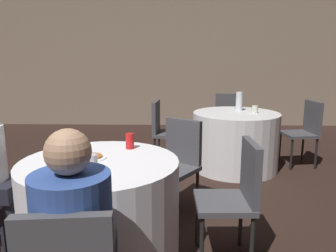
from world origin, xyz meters
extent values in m
cube|color=gray|center=(0.00, 4.91, 1.40)|extent=(16.00, 0.06, 2.80)
cylinder|color=silver|center=(0.05, 0.01, 0.37)|extent=(1.11, 1.11, 0.75)
cylinder|color=white|center=(1.37, 2.06, 0.37)|extent=(1.11, 1.11, 0.75)
cylinder|color=black|center=(-0.63, 0.26, 0.21)|extent=(0.03, 0.03, 0.42)
cube|color=#47474C|center=(0.93, 0.04, 0.44)|extent=(0.41, 0.41, 0.04)
cube|color=#47474C|center=(1.10, 0.05, 0.67)|extent=(0.06, 0.38, 0.42)
cylinder|color=black|center=(0.76, -0.13, 0.21)|extent=(0.03, 0.03, 0.42)
cylinder|color=black|center=(0.75, 0.21, 0.21)|extent=(0.03, 0.03, 0.42)
cylinder|color=black|center=(1.10, -0.12, 0.21)|extent=(0.03, 0.03, 0.42)
cylinder|color=black|center=(1.09, 0.22, 0.21)|extent=(0.03, 0.03, 0.42)
cube|color=#47474C|center=(0.55, 0.73, 0.44)|extent=(0.56, 0.56, 0.04)
cube|color=#47474C|center=(0.65, 0.88, 0.67)|extent=(0.34, 0.26, 0.42)
cylinder|color=black|center=(0.59, 0.49, 0.21)|extent=(0.03, 0.03, 0.42)
cylinder|color=black|center=(0.31, 0.69, 0.21)|extent=(0.03, 0.03, 0.42)
cylinder|color=black|center=(0.79, 0.77, 0.21)|extent=(0.03, 0.03, 0.42)
cylinder|color=black|center=(0.51, 0.97, 0.21)|extent=(0.03, 0.03, 0.42)
cube|color=#47474C|center=(2.24, 2.18, 0.44)|extent=(0.45, 0.45, 0.04)
cube|color=#47474C|center=(2.41, 2.21, 0.67)|extent=(0.10, 0.38, 0.42)
cylinder|color=black|center=(2.09, 1.99, 0.21)|extent=(0.03, 0.03, 0.42)
cylinder|color=black|center=(2.04, 2.33, 0.21)|extent=(0.03, 0.03, 0.42)
cylinder|color=black|center=(2.43, 2.04, 0.21)|extent=(0.03, 0.03, 0.42)
cylinder|color=black|center=(2.38, 2.37, 0.21)|extent=(0.03, 0.03, 0.42)
cube|color=#47474C|center=(1.41, 2.94, 0.44)|extent=(0.42, 0.42, 0.04)
cube|color=#47474C|center=(1.42, 3.12, 0.67)|extent=(0.38, 0.07, 0.42)
cylinder|color=black|center=(1.57, 2.76, 0.21)|extent=(0.03, 0.03, 0.42)
cylinder|color=black|center=(1.23, 2.78, 0.21)|extent=(0.03, 0.03, 0.42)
cylinder|color=black|center=(1.58, 3.10, 0.21)|extent=(0.03, 0.03, 0.42)
cylinder|color=black|center=(1.24, 3.12, 0.21)|extent=(0.03, 0.03, 0.42)
cube|color=#47474C|center=(0.49, 2.16, 0.44)|extent=(0.44, 0.44, 0.04)
cube|color=#47474C|center=(0.32, 2.18, 0.67)|extent=(0.09, 0.38, 0.42)
cylinder|color=black|center=(0.68, 2.31, 0.21)|extent=(0.03, 0.03, 0.42)
cylinder|color=black|center=(0.65, 1.97, 0.21)|extent=(0.03, 0.03, 0.42)
cylinder|color=black|center=(0.34, 2.35, 0.21)|extent=(0.03, 0.03, 0.42)
cylinder|color=black|center=(0.31, 2.01, 0.21)|extent=(0.03, 0.03, 0.42)
cylinder|color=#33519E|center=(0.14, -0.86, 0.72)|extent=(0.34, 0.34, 0.52)
sphere|color=tan|center=(0.14, -0.86, 1.07)|extent=(0.19, 0.19, 0.19)
cylinder|color=black|center=(-0.60, 0.08, 0.23)|extent=(0.24, 0.24, 0.46)
cube|color=black|center=(-0.71, 0.09, 0.51)|extent=(0.35, 0.33, 0.12)
cylinder|color=white|center=(-0.02, 0.09, 0.75)|extent=(0.23, 0.23, 0.01)
cylinder|color=#B25B23|center=(-0.02, 0.09, 0.76)|extent=(0.16, 0.16, 0.01)
cylinder|color=red|center=(0.22, 0.34, 0.81)|extent=(0.07, 0.07, 0.12)
cylinder|color=silver|center=(0.07, -0.23, 0.81)|extent=(0.07, 0.07, 0.12)
cylinder|color=#1E38A5|center=(-0.11, -0.39, 0.81)|extent=(0.07, 0.07, 0.12)
cylinder|color=silver|center=(1.43, 2.24, 0.87)|extent=(0.09, 0.09, 0.25)
cylinder|color=silver|center=(1.60, 2.03, 0.80)|extent=(0.08, 0.08, 0.10)
camera|label=1|loc=(0.58, -2.13, 1.45)|focal=35.00mm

